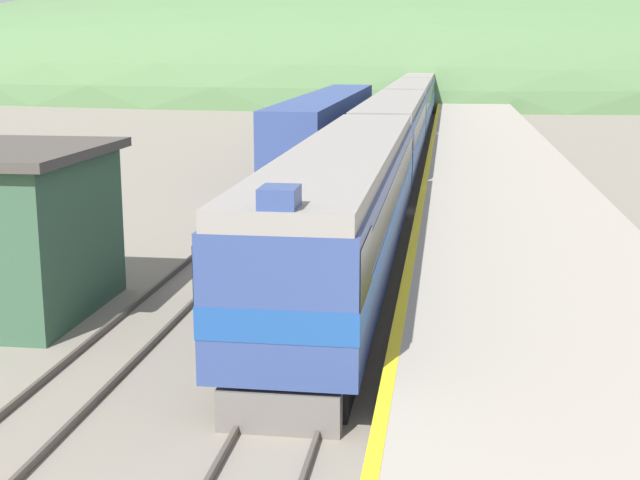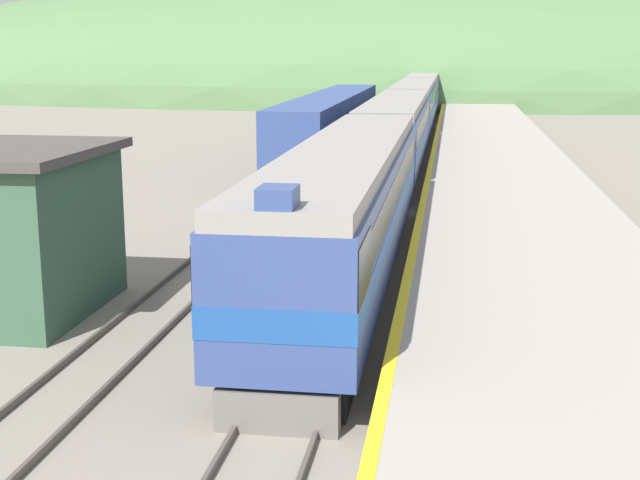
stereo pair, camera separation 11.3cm
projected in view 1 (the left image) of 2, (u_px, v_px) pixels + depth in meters
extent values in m
cube|color=#4C443D|center=(398.00, 138.00, 64.23)|extent=(0.08, 180.00, 0.16)
cube|color=#4C443D|center=(418.00, 139.00, 64.03)|extent=(0.08, 180.00, 0.16)
cube|color=#4C443D|center=(338.00, 137.00, 64.84)|extent=(0.08, 180.00, 0.16)
cube|color=#4C443D|center=(357.00, 138.00, 64.64)|extent=(0.08, 180.00, 0.16)
cube|color=#9E9689|center=(497.00, 172.00, 43.97)|extent=(7.04, 140.00, 1.00)
cube|color=yellow|center=(428.00, 161.00, 44.33)|extent=(0.24, 140.00, 0.01)
ellipsoid|color=#517547|center=(429.00, 92.00, 129.39)|extent=(188.16, 84.67, 34.30)
cube|color=black|center=(346.00, 266.00, 25.68)|extent=(2.32, 20.07, 0.85)
cube|color=#334784|center=(347.00, 205.00, 25.30)|extent=(2.83, 21.35, 2.71)
cube|color=#1E4C99|center=(347.00, 212.00, 25.35)|extent=(2.86, 21.37, 0.60)
cube|color=black|center=(347.00, 184.00, 25.18)|extent=(2.85, 20.07, 0.81)
cube|color=gray|center=(347.00, 150.00, 24.97)|extent=(2.66, 21.35, 0.40)
cube|color=black|center=(287.00, 265.00, 15.95)|extent=(2.87, 2.20, 1.08)
cube|color=#334784|center=(279.00, 197.00, 15.00)|extent=(0.64, 0.80, 0.36)
cube|color=slate|center=(279.00, 411.00, 15.56)|extent=(2.20, 0.40, 0.77)
cube|color=black|center=(393.00, 167.00, 46.50)|extent=(2.32, 18.71, 0.85)
cube|color=#334784|center=(393.00, 133.00, 46.12)|extent=(2.83, 19.91, 2.71)
cube|color=#1E4C99|center=(393.00, 137.00, 46.17)|extent=(2.86, 19.93, 0.60)
cube|color=black|center=(393.00, 121.00, 45.99)|extent=(2.85, 18.71, 0.81)
cube|color=gray|center=(394.00, 103.00, 45.79)|extent=(2.66, 19.91, 0.40)
cube|color=black|center=(410.00, 130.00, 66.62)|extent=(2.32, 18.71, 0.85)
cube|color=#334784|center=(410.00, 106.00, 66.24)|extent=(2.83, 19.91, 2.71)
cube|color=#1E4C99|center=(410.00, 109.00, 66.29)|extent=(2.86, 19.93, 0.60)
cube|color=black|center=(411.00, 98.00, 66.11)|extent=(2.85, 18.71, 0.81)
cube|color=gray|center=(411.00, 85.00, 65.91)|extent=(2.66, 19.91, 0.40)
cube|color=black|center=(419.00, 111.00, 86.74)|extent=(2.32, 18.71, 0.85)
cube|color=#334784|center=(420.00, 92.00, 86.36)|extent=(2.83, 19.91, 2.71)
cube|color=#1E4C99|center=(420.00, 94.00, 86.41)|extent=(2.86, 19.93, 0.60)
cube|color=black|center=(420.00, 86.00, 86.23)|extent=(2.85, 18.71, 0.81)
cube|color=gray|center=(420.00, 76.00, 86.03)|extent=(2.66, 19.91, 0.40)
cube|color=black|center=(328.00, 150.00, 54.06)|extent=(2.46, 27.38, 0.80)
cube|color=#334784|center=(328.00, 119.00, 53.66)|extent=(2.90, 28.52, 2.95)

